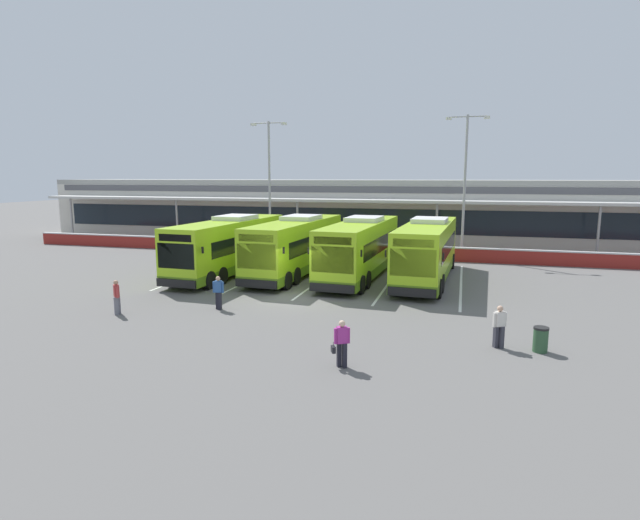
# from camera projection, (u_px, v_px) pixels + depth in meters

# --- Properties ---
(ground_plane) EXTENTS (200.00, 200.00, 0.00)m
(ground_plane) POSITION_uv_depth(u_px,v_px,m) (295.00, 298.00, 26.74)
(ground_plane) COLOR #605E5B
(terminal_building) EXTENTS (70.00, 13.00, 6.00)m
(terminal_building) POSITION_uv_depth(u_px,v_px,m) (378.00, 210.00, 51.80)
(terminal_building) COLOR beige
(terminal_building) RESTS_ON ground
(red_barrier_wall) EXTENTS (60.00, 0.40, 1.10)m
(red_barrier_wall) POSITION_uv_depth(u_px,v_px,m) (353.00, 250.00, 40.42)
(red_barrier_wall) COLOR maroon
(red_barrier_wall) RESTS_ON ground
(coach_bus_leftmost) EXTENTS (3.37, 12.26, 3.78)m
(coach_bus_leftmost) POSITION_uv_depth(u_px,v_px,m) (229.00, 247.00, 33.36)
(coach_bus_leftmost) COLOR #9ED11E
(coach_bus_leftmost) RESTS_ON ground
(coach_bus_left_centre) EXTENTS (3.37, 12.26, 3.78)m
(coach_bus_left_centre) POSITION_uv_depth(u_px,v_px,m) (296.00, 247.00, 33.26)
(coach_bus_left_centre) COLOR #9ED11E
(coach_bus_left_centre) RESTS_ON ground
(coach_bus_centre) EXTENTS (3.37, 12.26, 3.78)m
(coach_bus_centre) POSITION_uv_depth(u_px,v_px,m) (360.00, 249.00, 32.17)
(coach_bus_centre) COLOR #9ED11E
(coach_bus_centre) RESTS_ON ground
(coach_bus_right_centre) EXTENTS (3.37, 12.26, 3.78)m
(coach_bus_right_centre) POSITION_uv_depth(u_px,v_px,m) (427.00, 252.00, 31.20)
(coach_bus_right_centre) COLOR #9ED11E
(coach_bus_right_centre) RESTS_ON ground
(bay_stripe_far_west) EXTENTS (0.14, 13.00, 0.01)m
(bay_stripe_far_west) POSITION_uv_depth(u_px,v_px,m) (206.00, 270.00, 34.68)
(bay_stripe_far_west) COLOR silver
(bay_stripe_far_west) RESTS_ON ground
(bay_stripe_west) EXTENTS (0.14, 13.00, 0.01)m
(bay_stripe_west) POSITION_uv_depth(u_px,v_px,m) (263.00, 274.00, 33.56)
(bay_stripe_west) COLOR silver
(bay_stripe_west) RESTS_ON ground
(bay_stripe_mid_west) EXTENTS (0.14, 13.00, 0.01)m
(bay_stripe_mid_west) POSITION_uv_depth(u_px,v_px,m) (325.00, 277.00, 32.43)
(bay_stripe_mid_west) COLOR silver
(bay_stripe_mid_west) RESTS_ON ground
(bay_stripe_centre) EXTENTS (0.14, 13.00, 0.01)m
(bay_stripe_centre) POSITION_uv_depth(u_px,v_px,m) (390.00, 281.00, 31.31)
(bay_stripe_centre) COLOR silver
(bay_stripe_centre) RESTS_ON ground
(bay_stripe_mid_east) EXTENTS (0.14, 13.00, 0.01)m
(bay_stripe_mid_east) POSITION_uv_depth(u_px,v_px,m) (461.00, 284.00, 30.19)
(bay_stripe_mid_east) COLOR silver
(bay_stripe_mid_east) RESTS_ON ground
(pedestrian_with_handbag) EXTENTS (0.64, 0.44, 1.62)m
(pedestrian_with_handbag) POSITION_uv_depth(u_px,v_px,m) (341.00, 342.00, 16.98)
(pedestrian_with_handbag) COLOR black
(pedestrian_with_handbag) RESTS_ON ground
(pedestrian_in_dark_coat) EXTENTS (0.54, 0.29, 1.62)m
(pedestrian_in_dark_coat) POSITION_uv_depth(u_px,v_px,m) (218.00, 292.00, 24.43)
(pedestrian_in_dark_coat) COLOR black
(pedestrian_in_dark_coat) RESTS_ON ground
(pedestrian_child) EXTENTS (0.51, 0.36, 1.62)m
(pedestrian_child) POSITION_uv_depth(u_px,v_px,m) (499.00, 325.00, 18.90)
(pedestrian_child) COLOR #33333D
(pedestrian_child) RESTS_ON ground
(pedestrian_near_bin) EXTENTS (0.45, 0.44, 1.62)m
(pedestrian_near_bin) POSITION_uv_depth(u_px,v_px,m) (117.00, 296.00, 23.53)
(pedestrian_near_bin) COLOR slate
(pedestrian_near_bin) RESTS_ON ground
(lamp_post_west) EXTENTS (3.24, 0.28, 11.00)m
(lamp_post_west) POSITION_uv_depth(u_px,v_px,m) (269.00, 177.00, 44.05)
(lamp_post_west) COLOR #9E9EA3
(lamp_post_west) RESTS_ON ground
(lamp_post_centre) EXTENTS (3.24, 0.28, 11.00)m
(lamp_post_centre) POSITION_uv_depth(u_px,v_px,m) (465.00, 177.00, 39.44)
(lamp_post_centre) COLOR #9E9EA3
(lamp_post_centre) RESTS_ON ground
(litter_bin) EXTENTS (0.54, 0.54, 0.93)m
(litter_bin) POSITION_uv_depth(u_px,v_px,m) (541.00, 339.00, 18.53)
(litter_bin) COLOR #2D5133
(litter_bin) RESTS_ON ground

